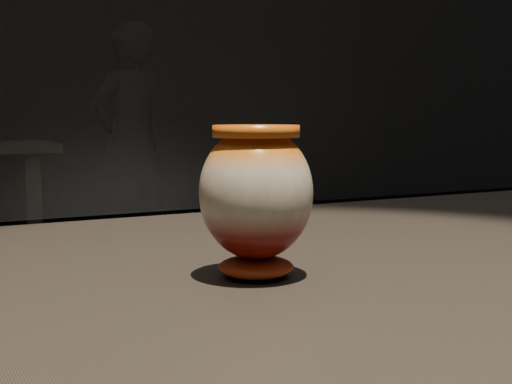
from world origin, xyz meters
TOP-DOWN VIEW (x-y plane):
  - main_vase at (-0.08, -0.07)m, footprint 0.14×0.14m
  - visitor at (1.14, 4.18)m, footprint 0.70×0.55m

SIDE VIEW (x-z plane):
  - visitor at x=1.14m, z-range 0.00..1.69m
  - main_vase at x=-0.08m, z-range 0.91..1.06m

